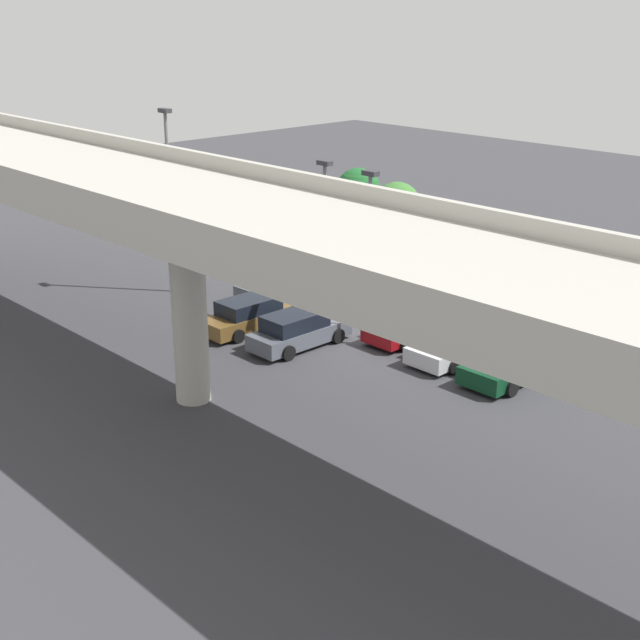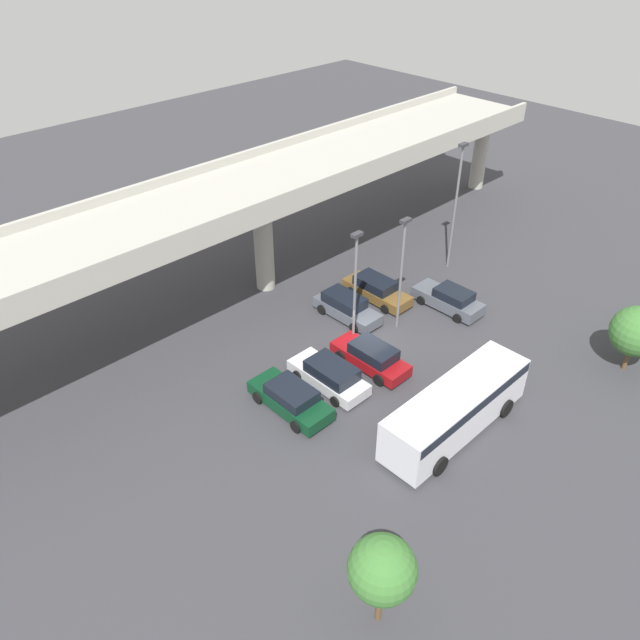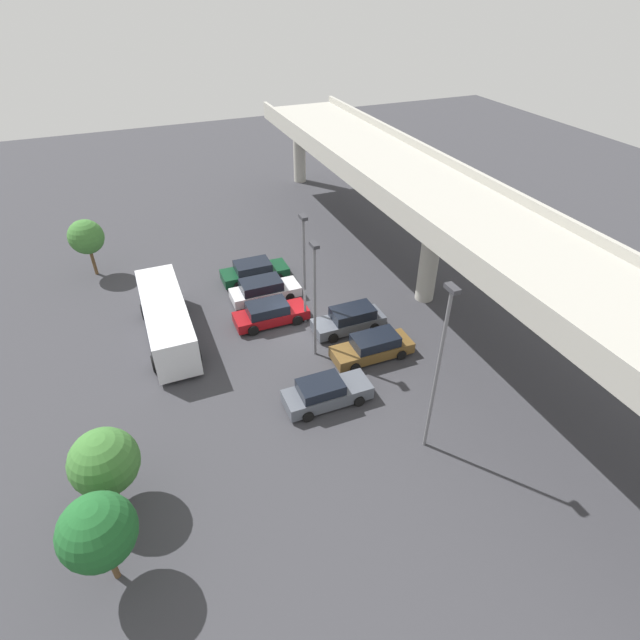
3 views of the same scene
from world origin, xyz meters
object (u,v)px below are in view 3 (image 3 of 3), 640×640
at_px(shuttle_bus, 166,317).
at_px(tree_front_far_right, 98,532).
at_px(parked_car_4, 373,347).
at_px(parked_car_5, 326,393).
at_px(tree_front_left, 86,237).
at_px(tree_front_centre, 104,462).
at_px(lamp_post_near_aisle, 315,292).
at_px(parked_car_2, 270,313).
at_px(parked_car_3, 350,320).
at_px(parked_car_0, 254,271).
at_px(parked_car_1, 264,290).
at_px(lamp_post_by_overpass, 439,362).
at_px(lamp_post_mid_lot, 304,263).

distance_m(shuttle_bus, tree_front_far_right, 15.14).
relative_size(parked_car_4, parked_car_5, 1.04).
bearing_deg(tree_front_left, tree_front_centre, 0.24).
bearing_deg(lamp_post_near_aisle, parked_car_5, -13.87).
relative_size(parked_car_2, tree_front_centre, 1.18).
bearing_deg(parked_car_3, parked_car_0, -64.66).
bearing_deg(parked_car_5, tree_front_far_right, -153.12).
height_order(parked_car_1, lamp_post_by_overpass, lamp_post_by_overpass).
height_order(parked_car_5, tree_front_left, tree_front_left).
relative_size(parked_car_0, parked_car_1, 1.02).
bearing_deg(tree_front_left, tree_front_far_right, -0.48).
xyz_separation_m(parked_car_5, lamp_post_near_aisle, (-4.01, 0.99, 3.67)).
xyz_separation_m(parked_car_3, parked_car_5, (5.49, -3.96, -0.04)).
height_order(parked_car_5, tree_front_far_right, tree_front_far_right).
distance_m(parked_car_0, lamp_post_by_overpass, 19.06).
bearing_deg(tree_front_left, lamp_post_mid_lot, 46.60).
bearing_deg(lamp_post_near_aisle, parked_car_4, 63.99).
height_order(parked_car_1, lamp_post_near_aisle, lamp_post_near_aisle).
bearing_deg(parked_car_0, parked_car_4, -70.29).
bearing_deg(tree_front_left, parked_car_3, 47.39).
height_order(shuttle_bus, lamp_post_mid_lot, lamp_post_mid_lot).
distance_m(parked_car_0, parked_car_5, 13.74).
height_order(parked_car_3, parked_car_5, parked_car_3).
relative_size(parked_car_0, shuttle_bus, 0.54).
relative_size(parked_car_4, lamp_post_by_overpass, 0.54).
bearing_deg(parked_car_2, tree_front_centre, -134.85).
bearing_deg(lamp_post_mid_lot, parked_car_5, -12.47).
bearing_deg(parked_car_5, tree_front_left, 119.53).
relative_size(parked_car_0, tree_front_far_right, 1.11).
bearing_deg(tree_front_far_right, lamp_post_near_aisle, 128.63).
distance_m(lamp_post_near_aisle, tree_front_far_right, 15.43).
bearing_deg(parked_car_5, lamp_post_near_aisle, 76.13).
relative_size(parked_car_5, lamp_post_near_aisle, 0.63).
bearing_deg(lamp_post_mid_lot, parked_car_4, 27.01).
relative_size(shuttle_bus, tree_front_far_right, 2.07).
bearing_deg(parked_car_5, parked_car_1, 90.28).
bearing_deg(parked_car_5, lamp_post_mid_lot, 77.53).
bearing_deg(parked_car_2, parked_car_5, -86.33).
distance_m(parked_car_1, lamp_post_by_overpass, 16.46).
relative_size(lamp_post_mid_lot, tree_front_centre, 1.85).
distance_m(parked_car_2, tree_front_left, 15.22).
distance_m(parked_car_3, lamp_post_mid_lot, 4.72).
height_order(parked_car_0, parked_car_4, parked_car_4).
bearing_deg(shuttle_bus, parked_car_2, 82.75).
bearing_deg(tree_front_centre, parked_car_2, 135.15).
height_order(shuttle_bus, tree_front_far_right, tree_front_far_right).
bearing_deg(tree_front_centre, lamp_post_by_overpass, 80.59).
relative_size(lamp_post_near_aisle, tree_front_far_right, 1.68).
xyz_separation_m(shuttle_bus, lamp_post_near_aisle, (4.90, 7.84, 2.76)).
xyz_separation_m(parked_car_3, lamp_post_near_aisle, (1.48, -2.97, 3.63)).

